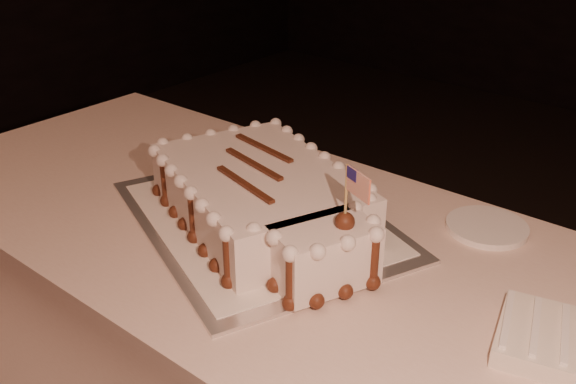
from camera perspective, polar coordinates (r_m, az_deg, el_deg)
The scene contains 4 objects.
cake_board at distance 1.38m, azimuth -2.57°, elevation -2.45°, with size 0.63×0.47×0.01m, color silver.
doily at distance 1.37m, azimuth -2.58°, elevation -2.27°, with size 0.56×0.42×0.00m, color white.
sheet_cake at distance 1.32m, azimuth -2.00°, elevation -0.73°, with size 0.62×0.48×0.23m.
side_plate at distance 1.40m, azimuth 17.26°, elevation -2.99°, with size 0.17×0.17×0.01m, color white.
Camera 1 is at (0.51, -0.27, 1.43)m, focal length 40.00 mm.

